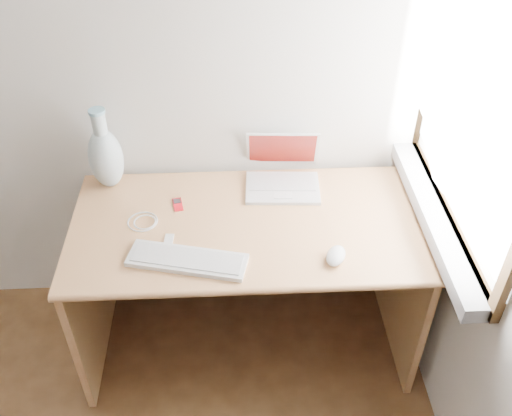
{
  "coord_description": "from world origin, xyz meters",
  "views": [
    {
      "loc": [
        0.95,
        -0.28,
        2.16
      ],
      "look_at": [
        1.03,
        1.35,
        0.81
      ],
      "focal_mm": 40.0,
      "sensor_mm": 36.0,
      "label": 1
    }
  ],
  "objects_px": {
    "laptop": "(282,174)",
    "vase": "(106,156)",
    "external_keyboard": "(187,260)",
    "desk": "(247,247)"
  },
  "relations": [
    {
      "from": "desk",
      "to": "vase",
      "type": "relative_size",
      "value": 3.83
    },
    {
      "from": "external_keyboard",
      "to": "vase",
      "type": "distance_m",
      "value": 0.6
    },
    {
      "from": "laptop",
      "to": "vase",
      "type": "xyz_separation_m",
      "value": [
        -0.71,
        0.03,
        0.1
      ]
    },
    {
      "from": "vase",
      "to": "desk",
      "type": "bearing_deg",
      "value": -18.72
    },
    {
      "from": "desk",
      "to": "vase",
      "type": "distance_m",
      "value": 0.69
    },
    {
      "from": "external_keyboard",
      "to": "vase",
      "type": "relative_size",
      "value": 1.25
    },
    {
      "from": "vase",
      "to": "external_keyboard",
      "type": "bearing_deg",
      "value": -54.45
    },
    {
      "from": "laptop",
      "to": "vase",
      "type": "height_order",
      "value": "vase"
    },
    {
      "from": "external_keyboard",
      "to": "vase",
      "type": "xyz_separation_m",
      "value": [
        -0.34,
        0.47,
        0.13
      ]
    },
    {
      "from": "desk",
      "to": "external_keyboard",
      "type": "xyz_separation_m",
      "value": [
        -0.22,
        -0.28,
        0.22
      ]
    }
  ]
}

